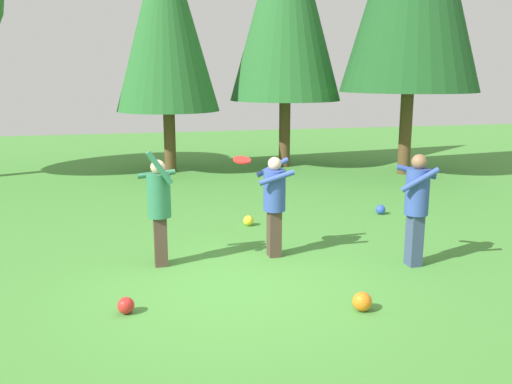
{
  "coord_description": "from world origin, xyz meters",
  "views": [
    {
      "loc": [
        -1.37,
        -6.91,
        2.78
      ],
      "look_at": [
        0.54,
        0.9,
        1.05
      ],
      "focal_mm": 38.6,
      "sensor_mm": 36.0,
      "label": 1
    }
  ],
  "objects_px": {
    "person_bystander": "(417,201)",
    "ball_orange": "(362,302)",
    "person_thrower": "(159,203)",
    "ball_red": "(126,305)",
    "ball_yellow": "(248,221)",
    "ball_blue": "(380,209)",
    "person_catcher": "(274,198)",
    "tree_center": "(166,17)",
    "frisbee": "(242,160)"
  },
  "relations": [
    {
      "from": "frisbee",
      "to": "person_thrower",
      "type": "bearing_deg",
      "value": -176.76
    },
    {
      "from": "ball_yellow",
      "to": "ball_orange",
      "type": "xyz_separation_m",
      "value": [
        0.48,
        -4.0,
        0.02
      ]
    },
    {
      "from": "ball_red",
      "to": "ball_orange",
      "type": "height_order",
      "value": "ball_orange"
    },
    {
      "from": "tree_center",
      "to": "ball_blue",
      "type": "bearing_deg",
      "value": -58.1
    },
    {
      "from": "frisbee",
      "to": "person_bystander",
      "type": "bearing_deg",
      "value": -21.83
    },
    {
      "from": "ball_red",
      "to": "ball_yellow",
      "type": "relative_size",
      "value": 1.03
    },
    {
      "from": "person_bystander",
      "to": "tree_center",
      "type": "bearing_deg",
      "value": -50.6
    },
    {
      "from": "person_thrower",
      "to": "person_catcher",
      "type": "relative_size",
      "value": 1.12
    },
    {
      "from": "person_catcher",
      "to": "ball_blue",
      "type": "distance_m",
      "value": 3.52
    },
    {
      "from": "person_bystander",
      "to": "ball_red",
      "type": "height_order",
      "value": "person_bystander"
    },
    {
      "from": "ball_blue",
      "to": "person_catcher",
      "type": "bearing_deg",
      "value": -144.43
    },
    {
      "from": "person_thrower",
      "to": "person_bystander",
      "type": "distance_m",
      "value": 3.74
    },
    {
      "from": "frisbee",
      "to": "ball_blue",
      "type": "distance_m",
      "value": 4.07
    },
    {
      "from": "person_catcher",
      "to": "ball_yellow",
      "type": "relative_size",
      "value": 8.0
    },
    {
      "from": "ball_yellow",
      "to": "tree_center",
      "type": "relative_size",
      "value": 0.03
    },
    {
      "from": "ball_yellow",
      "to": "person_thrower",
      "type": "bearing_deg",
      "value": -134.01
    },
    {
      "from": "frisbee",
      "to": "ball_blue",
      "type": "xyz_separation_m",
      "value": [
        3.28,
        1.94,
        -1.42
      ]
    },
    {
      "from": "ball_blue",
      "to": "ball_yellow",
      "type": "distance_m",
      "value": 2.79
    },
    {
      "from": "person_bystander",
      "to": "ball_yellow",
      "type": "relative_size",
      "value": 8.54
    },
    {
      "from": "frisbee",
      "to": "ball_yellow",
      "type": "bearing_deg",
      "value": 74.18
    },
    {
      "from": "ball_blue",
      "to": "ball_orange",
      "type": "distance_m",
      "value": 4.8
    },
    {
      "from": "person_thrower",
      "to": "ball_red",
      "type": "xyz_separation_m",
      "value": [
        -0.53,
        -1.61,
        -0.84
      ]
    },
    {
      "from": "person_bystander",
      "to": "ball_orange",
      "type": "bearing_deg",
      "value": 64.79
    },
    {
      "from": "person_thrower",
      "to": "ball_red",
      "type": "bearing_deg",
      "value": -111.46
    },
    {
      "from": "ball_yellow",
      "to": "person_catcher",
      "type": "bearing_deg",
      "value": -90.01
    },
    {
      "from": "person_bystander",
      "to": "tree_center",
      "type": "distance_m",
      "value": 9.82
    },
    {
      "from": "ball_orange",
      "to": "ball_blue",
      "type": "bearing_deg",
      "value": 61.25
    },
    {
      "from": "tree_center",
      "to": "person_catcher",
      "type": "bearing_deg",
      "value": -83.51
    },
    {
      "from": "person_bystander",
      "to": "frisbee",
      "type": "bearing_deg",
      "value": 0.0
    },
    {
      "from": "ball_red",
      "to": "ball_orange",
      "type": "relative_size",
      "value": 0.86
    },
    {
      "from": "tree_center",
      "to": "frisbee",
      "type": "bearing_deg",
      "value": -87.01
    },
    {
      "from": "person_bystander",
      "to": "frisbee",
      "type": "relative_size",
      "value": 5.29
    },
    {
      "from": "person_bystander",
      "to": "ball_red",
      "type": "distance_m",
      "value": 4.32
    },
    {
      "from": "ball_orange",
      "to": "person_catcher",
      "type": "bearing_deg",
      "value": 102.2
    },
    {
      "from": "ball_blue",
      "to": "ball_yellow",
      "type": "bearing_deg",
      "value": -175.77
    },
    {
      "from": "ball_yellow",
      "to": "ball_orange",
      "type": "height_order",
      "value": "ball_orange"
    },
    {
      "from": "person_catcher",
      "to": "ball_orange",
      "type": "height_order",
      "value": "person_catcher"
    },
    {
      "from": "ball_yellow",
      "to": "ball_orange",
      "type": "distance_m",
      "value": 4.03
    },
    {
      "from": "frisbee",
      "to": "ball_blue",
      "type": "height_order",
      "value": "frisbee"
    },
    {
      "from": "frisbee",
      "to": "ball_blue",
      "type": "relative_size",
      "value": 1.62
    },
    {
      "from": "ball_orange",
      "to": "ball_yellow",
      "type": "bearing_deg",
      "value": 96.82
    },
    {
      "from": "person_catcher",
      "to": "tree_center",
      "type": "height_order",
      "value": "tree_center"
    },
    {
      "from": "person_bystander",
      "to": "ball_yellow",
      "type": "xyz_separation_m",
      "value": [
        -1.89,
        2.69,
        -0.89
      ]
    },
    {
      "from": "person_bystander",
      "to": "ball_blue",
      "type": "distance_m",
      "value": 3.15
    },
    {
      "from": "ball_blue",
      "to": "ball_red",
      "type": "bearing_deg",
      "value": -144.43
    },
    {
      "from": "person_catcher",
      "to": "tree_center",
      "type": "xyz_separation_m",
      "value": [
        -0.9,
        7.92,
        3.36
      ]
    },
    {
      "from": "ball_orange",
      "to": "tree_center",
      "type": "height_order",
      "value": "tree_center"
    },
    {
      "from": "person_catcher",
      "to": "ball_red",
      "type": "xyz_separation_m",
      "value": [
        -2.27,
        -1.62,
        -0.82
      ]
    },
    {
      "from": "person_thrower",
      "to": "ball_yellow",
      "type": "bearing_deg",
      "value": 42.75
    },
    {
      "from": "ball_yellow",
      "to": "tree_center",
      "type": "xyz_separation_m",
      "value": [
        -0.9,
        6.13,
        4.19
      ]
    }
  ]
}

